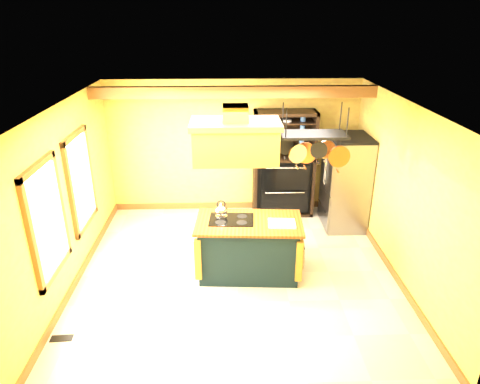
{
  "coord_description": "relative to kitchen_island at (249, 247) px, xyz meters",
  "views": [
    {
      "loc": [
        -0.15,
        -5.81,
        3.9
      ],
      "look_at": [
        0.06,
        0.3,
        1.3
      ],
      "focal_mm": 32.0,
      "sensor_mm": 36.0,
      "label": 1
    }
  ],
  "objects": [
    {
      "name": "floor",
      "position": [
        -0.19,
        -0.03,
        -0.47
      ],
      "size": [
        5.0,
        5.0,
        0.0
      ],
      "primitive_type": "plane",
      "color": "beige",
      "rests_on": "ground"
    },
    {
      "name": "ceiling",
      "position": [
        -0.19,
        -0.03,
        2.23
      ],
      "size": [
        5.0,
        5.0,
        0.0
      ],
      "primitive_type": "plane",
      "rotation": [
        3.14,
        0.0,
        0.0
      ],
      "color": "white",
      "rests_on": "wall_back"
    },
    {
      "name": "wall_back",
      "position": [
        -0.19,
        2.47,
        0.88
      ],
      "size": [
        5.0,
        0.02,
        2.7
      ],
      "primitive_type": "cube",
      "color": "#E6CB54",
      "rests_on": "floor"
    },
    {
      "name": "wall_front",
      "position": [
        -0.19,
        -2.53,
        0.88
      ],
      "size": [
        5.0,
        0.02,
        2.7
      ],
      "primitive_type": "cube",
      "color": "#E6CB54",
      "rests_on": "floor"
    },
    {
      "name": "wall_left",
      "position": [
        -2.69,
        -0.03,
        0.88
      ],
      "size": [
        0.02,
        5.0,
        2.7
      ],
      "primitive_type": "cube",
      "color": "#E6CB54",
      "rests_on": "floor"
    },
    {
      "name": "wall_right",
      "position": [
        2.31,
        -0.03,
        0.88
      ],
      "size": [
        0.02,
        5.0,
        2.7
      ],
      "primitive_type": "cube",
      "color": "#E6CB54",
      "rests_on": "floor"
    },
    {
      "name": "ceiling_beam",
      "position": [
        -0.19,
        1.67,
        2.12
      ],
      "size": [
        5.0,
        0.15,
        0.2
      ],
      "primitive_type": "cube",
      "color": "brown",
      "rests_on": "ceiling"
    },
    {
      "name": "window_near",
      "position": [
        -2.65,
        -0.83,
        0.93
      ],
      "size": [
        0.06,
        1.06,
        1.56
      ],
      "color": "brown",
      "rests_on": "wall_left"
    },
    {
      "name": "window_far",
      "position": [
        -2.65,
        0.57,
        0.93
      ],
      "size": [
        0.06,
        1.06,
        1.56
      ],
      "color": "brown",
      "rests_on": "wall_left"
    },
    {
      "name": "kitchen_island",
      "position": [
        0.0,
        0.0,
        0.0
      ],
      "size": [
        1.68,
        1.01,
        1.11
      ],
      "rotation": [
        0.0,
        0.0,
        -0.06
      ],
      "color": "black",
      "rests_on": "floor"
    },
    {
      "name": "range_hood",
      "position": [
        -0.2,
        -0.0,
        1.75
      ],
      "size": [
        1.26,
        0.71,
        0.8
      ],
      "color": "#A9722A",
      "rests_on": "ceiling"
    },
    {
      "name": "pot_rack",
      "position": [
        0.91,
        -0.0,
        1.69
      ],
      "size": [
        1.02,
        0.47,
        0.88
      ],
      "color": "black",
      "rests_on": "ceiling"
    },
    {
      "name": "refrigerator",
      "position": [
        1.91,
        1.61,
        0.38
      ],
      "size": [
        0.76,
        0.9,
        1.76
      ],
      "color": "gray",
      "rests_on": "floor"
    },
    {
      "name": "hutch",
      "position": [
        0.82,
        2.24,
        0.37
      ],
      "size": [
        1.21,
        0.55,
        2.14
      ],
      "color": "black",
      "rests_on": "floor"
    },
    {
      "name": "floor_register",
      "position": [
        -2.49,
        -1.43,
        -0.46
      ],
      "size": [
        0.29,
        0.14,
        0.01
      ],
      "primitive_type": "cube",
      "rotation": [
        0.0,
        0.0,
        0.06
      ],
      "color": "black",
      "rests_on": "floor"
    }
  ]
}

